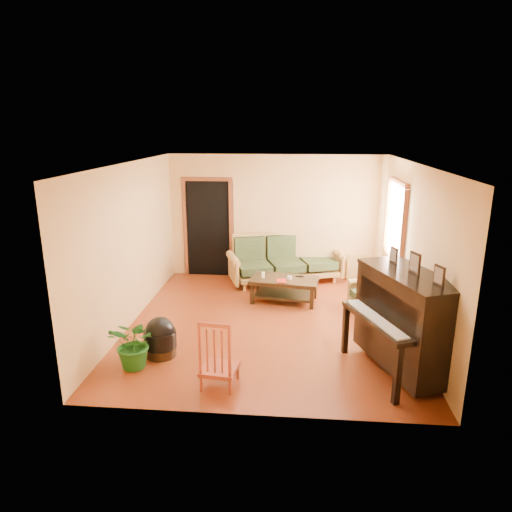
# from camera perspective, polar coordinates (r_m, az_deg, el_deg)

# --- Properties ---
(floor) EXTENTS (5.00, 5.00, 0.00)m
(floor) POSITION_cam_1_polar(r_m,az_deg,el_deg) (7.63, 1.53, -8.43)
(floor) COLOR #5F200C
(floor) RESTS_ON ground
(doorway) EXTENTS (1.08, 0.16, 2.05)m
(doorway) POSITION_cam_1_polar(r_m,az_deg,el_deg) (9.83, -6.00, 3.37)
(doorway) COLOR black
(doorway) RESTS_ON floor
(window) EXTENTS (0.12, 1.36, 1.46)m
(window) POSITION_cam_1_polar(r_m,az_deg,el_deg) (8.59, 17.08, 4.18)
(window) COLOR white
(window) RESTS_ON right_wall
(sofa) EXTENTS (2.50, 1.67, 0.99)m
(sofa) POSITION_cam_1_polar(r_m,az_deg,el_deg) (9.48, 3.74, -0.35)
(sofa) COLOR #A2753B
(sofa) RESTS_ON floor
(coffee_table) EXTENTS (1.31, 0.83, 0.45)m
(coffee_table) POSITION_cam_1_polar(r_m,az_deg,el_deg) (8.49, 3.53, -4.23)
(coffee_table) COLOR black
(coffee_table) RESTS_ON floor
(armchair) EXTENTS (0.94, 0.96, 0.76)m
(armchair) POSITION_cam_1_polar(r_m,az_deg,el_deg) (8.19, 14.33, -4.32)
(armchair) COLOR #A2753B
(armchair) RESTS_ON floor
(piano) EXTENTS (1.40, 1.77, 1.36)m
(piano) POSITION_cam_1_polar(r_m,az_deg,el_deg) (6.29, 18.17, -7.96)
(piano) COLOR black
(piano) RESTS_ON floor
(footstool) EXTENTS (0.56, 0.56, 0.43)m
(footstool) POSITION_cam_1_polar(r_m,az_deg,el_deg) (6.69, -11.86, -10.42)
(footstool) COLOR black
(footstool) RESTS_ON floor
(red_chair) EXTENTS (0.49, 0.52, 0.92)m
(red_chair) POSITION_cam_1_polar(r_m,az_deg,el_deg) (5.76, -4.64, -11.85)
(red_chair) COLOR maroon
(red_chair) RESTS_ON floor
(leaning_frame) EXTENTS (0.41, 0.09, 0.55)m
(leaning_frame) POSITION_cam_1_polar(r_m,az_deg,el_deg) (9.87, 12.47, -1.37)
(leaning_frame) COLOR gold
(leaning_frame) RESTS_ON floor
(ceramic_crock) EXTENTS (0.19, 0.19, 0.22)m
(ceramic_crock) POSITION_cam_1_polar(r_m,az_deg,el_deg) (9.72, 13.70, -2.74)
(ceramic_crock) COLOR #304792
(ceramic_crock) RESTS_ON floor
(potted_plant) EXTENTS (0.76, 0.70, 0.71)m
(potted_plant) POSITION_cam_1_polar(r_m,az_deg,el_deg) (6.39, -14.88, -10.53)
(potted_plant) COLOR #19591A
(potted_plant) RESTS_ON floor
(book) EXTENTS (0.20, 0.25, 0.02)m
(book) POSITION_cam_1_polar(r_m,az_deg,el_deg) (8.24, 2.58, -3.14)
(book) COLOR #A72316
(book) RESTS_ON coffee_table
(candle) EXTENTS (0.08, 0.08, 0.11)m
(candle) POSITION_cam_1_polar(r_m,az_deg,el_deg) (8.43, 0.89, -2.38)
(candle) COLOR white
(candle) RESTS_ON coffee_table
(glass_jar) EXTENTS (0.11, 0.11, 0.06)m
(glass_jar) POSITION_cam_1_polar(r_m,az_deg,el_deg) (8.36, 4.21, -2.74)
(glass_jar) COLOR white
(glass_jar) RESTS_ON coffee_table
(remote) EXTENTS (0.16, 0.05, 0.02)m
(remote) POSITION_cam_1_polar(r_m,az_deg,el_deg) (8.53, 5.48, -2.54)
(remote) COLOR black
(remote) RESTS_ON coffee_table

